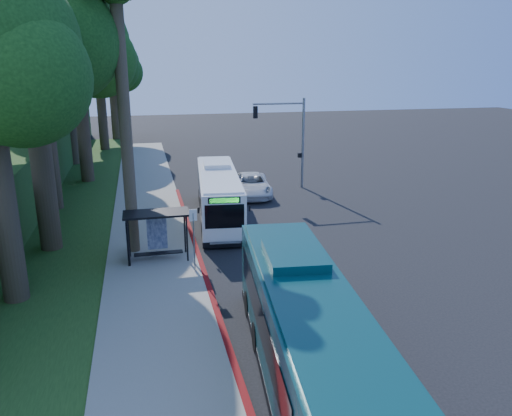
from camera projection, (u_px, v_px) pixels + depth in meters
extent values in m
plane|color=black|center=(277.00, 232.00, 29.42)|extent=(140.00, 140.00, 0.00)
cube|color=gray|center=(151.00, 240.00, 27.81)|extent=(4.50, 70.00, 0.12)
cube|color=maroon|center=(201.00, 264.00, 24.57)|extent=(0.25, 30.00, 0.13)
cube|color=#234719|center=(56.00, 221.00, 31.25)|extent=(8.00, 70.00, 0.06)
cube|color=black|center=(156.00, 213.00, 24.39)|extent=(3.20, 1.50, 0.10)
cube|color=black|center=(128.00, 241.00, 24.44)|extent=(0.06, 1.30, 2.20)
cube|color=navy|center=(157.00, 233.00, 25.39)|extent=(1.00, 0.12, 1.70)
cube|color=black|center=(159.00, 253.00, 24.87)|extent=(2.40, 0.40, 0.06)
cube|color=black|center=(129.00, 237.00, 25.01)|extent=(0.08, 0.08, 2.40)
cube|color=black|center=(185.00, 232.00, 25.62)|extent=(0.08, 0.08, 2.40)
cube|color=black|center=(129.00, 245.00, 23.89)|extent=(0.08, 0.08, 2.40)
cube|color=black|center=(187.00, 240.00, 24.50)|extent=(0.08, 0.08, 2.40)
cylinder|color=gray|center=(194.00, 244.00, 23.15)|extent=(0.06, 0.06, 3.00)
cube|color=white|center=(193.00, 215.00, 22.75)|extent=(0.35, 0.04, 0.55)
cylinder|color=gray|center=(303.00, 144.00, 38.82)|extent=(0.20, 0.20, 7.00)
cylinder|color=gray|center=(279.00, 104.00, 37.51)|extent=(4.00, 0.14, 0.14)
cube|color=black|center=(255.00, 112.00, 37.29)|extent=(0.30, 0.30, 0.90)
cube|color=black|center=(300.00, 155.00, 39.02)|extent=(0.25, 0.25, 0.35)
cylinder|color=#4C3F2D|center=(125.00, 128.00, 24.40)|extent=(0.60, 0.60, 13.00)
cylinder|color=#382B1E|center=(40.00, 152.00, 25.22)|extent=(1.10, 1.10, 10.50)
sphere|color=#153E11|center=(24.00, 16.00, 23.40)|extent=(8.00, 8.00, 8.00)
sphere|color=#153E11|center=(59.00, 42.00, 22.97)|extent=(5.60, 5.60, 5.60)
sphere|color=#153E11|center=(1.00, 37.00, 24.66)|extent=(5.20, 5.20, 5.20)
cylinder|color=#382B1E|center=(45.00, 121.00, 32.28)|extent=(1.18, 1.18, 11.90)
sphere|color=#153E11|center=(64.00, 22.00, 29.64)|extent=(7.00, 7.00, 7.00)
sphere|color=#153E11|center=(8.00, 19.00, 31.76)|extent=(6.50, 6.50, 6.50)
cylinder|color=#382B1E|center=(83.00, 123.00, 40.38)|extent=(1.06, 1.06, 9.80)
sphere|color=#153E11|center=(75.00, 44.00, 38.68)|extent=(8.40, 8.40, 8.40)
sphere|color=#153E11|center=(98.00, 59.00, 38.19)|extent=(5.88, 5.88, 5.88)
sphere|color=#153E11|center=(59.00, 56.00, 39.97)|extent=(5.46, 5.46, 5.46)
cylinder|color=#382B1E|center=(68.00, 106.00, 47.22)|extent=(1.14, 1.14, 11.20)
sphere|color=#153E11|center=(60.00, 29.00, 45.28)|extent=(9.60, 9.60, 9.60)
sphere|color=#153E11|center=(82.00, 44.00, 44.72)|extent=(6.72, 6.72, 6.72)
sphere|color=#153E11|center=(45.00, 41.00, 46.76)|extent=(6.24, 6.24, 6.24)
cylinder|color=#382B1E|center=(102.00, 109.00, 55.54)|extent=(1.02, 1.02, 9.10)
sphere|color=#153E11|center=(97.00, 57.00, 53.96)|extent=(8.00, 8.00, 8.00)
sphere|color=#153E11|center=(113.00, 67.00, 53.48)|extent=(5.60, 5.60, 5.60)
sphere|color=#153E11|center=(86.00, 64.00, 55.19)|extent=(5.20, 5.20, 5.20)
cylinder|color=#382B1E|center=(114.00, 106.00, 63.33)|extent=(0.98, 0.98, 8.40)
sphere|color=#153E11|center=(111.00, 64.00, 61.88)|extent=(7.00, 7.00, 7.00)
sphere|color=#153E11|center=(123.00, 72.00, 61.47)|extent=(4.90, 4.90, 4.90)
sphere|color=#153E11|center=(102.00, 70.00, 62.96)|extent=(4.55, 4.55, 4.55)
cylinder|color=#382B1E|center=(2.00, 195.00, 19.70)|extent=(1.02, 1.02, 9.10)
sphere|color=#153E11|center=(20.00, 77.00, 17.72)|extent=(5.04, 5.04, 5.04)
cube|color=white|center=(219.00, 194.00, 31.41)|extent=(3.44, 11.25, 2.63)
cube|color=black|center=(219.00, 214.00, 31.79)|extent=(3.46, 11.31, 0.32)
cube|color=black|center=(218.00, 188.00, 31.77)|extent=(3.25, 8.83, 1.02)
cube|color=black|center=(225.00, 216.00, 26.12)|extent=(2.07, 0.31, 1.29)
cube|color=black|center=(214.00, 171.00, 36.55)|extent=(1.88, 0.30, 0.92)
cube|color=#19E533|center=(224.00, 200.00, 25.87)|extent=(1.53, 0.24, 0.26)
cube|color=white|center=(218.00, 173.00, 31.02)|extent=(3.19, 10.68, 0.11)
cube|color=white|center=(216.00, 164.00, 32.74)|extent=(1.87, 2.46, 0.32)
cylinder|color=black|center=(204.00, 230.00, 28.23)|extent=(0.37, 0.95, 0.92)
cylinder|color=black|center=(241.00, 229.00, 28.50)|extent=(0.37, 0.95, 0.92)
cylinder|color=black|center=(201.00, 195.00, 35.61)|extent=(0.37, 0.95, 0.92)
cylinder|color=black|center=(230.00, 194.00, 35.87)|extent=(0.37, 0.95, 0.92)
cube|color=#0B393D|center=(307.00, 335.00, 14.84)|extent=(3.84, 12.53, 2.93)
cube|color=black|center=(306.00, 378.00, 15.26)|extent=(3.87, 12.59, 0.36)
cube|color=black|center=(303.00, 318.00, 15.24)|extent=(3.63, 9.84, 1.13)
cube|color=black|center=(274.00, 250.00, 20.56)|extent=(2.10, 0.33, 1.03)
cube|color=#0B393D|center=(309.00, 288.00, 14.41)|extent=(3.57, 11.90, 0.12)
cube|color=#0B393D|center=(294.00, 256.00, 16.31)|extent=(2.08, 2.74, 0.36)
cylinder|color=black|center=(249.00, 304.00, 19.52)|extent=(0.41, 1.05, 1.03)
cylinder|color=black|center=(309.00, 300.00, 19.81)|extent=(0.41, 1.05, 1.03)
imported|color=silver|center=(251.00, 185.00, 37.26)|extent=(3.27, 5.98, 1.59)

